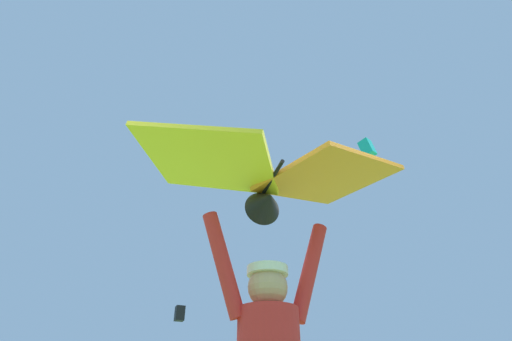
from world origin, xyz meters
TOP-DOWN VIEW (x-y plane):
  - held_stunt_kite at (0.24, -0.47)m, footprint 1.80×1.11m
  - distant_kite_magenta_low_right at (5.35, 20.38)m, footprint 1.18×1.29m
  - distant_kite_green_high_right at (-1.22, 21.44)m, footprint 0.50×0.62m
  - distant_kite_teal_far_center at (8.13, 16.74)m, footprint 1.17×0.99m
  - distant_kite_black_mid_left at (-4.59, 32.93)m, footprint 0.99×0.99m

SIDE VIEW (x-z plane):
  - held_stunt_kite at x=0.24m, z-range 1.98..2.39m
  - distant_kite_black_mid_left at x=-4.59m, z-range 7.57..8.81m
  - distant_kite_teal_far_center at x=8.13m, z-range 14.26..15.54m
  - distant_kite_magenta_low_right at x=5.35m, z-range 14.59..15.96m
  - distant_kite_green_high_right at x=-1.22m, z-range 15.95..16.74m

